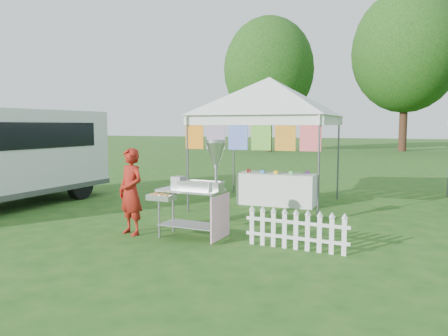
% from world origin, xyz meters
% --- Properties ---
extents(ground, '(120.00, 120.00, 0.00)m').
position_xyz_m(ground, '(0.00, 0.00, 0.00)').
color(ground, '#1D4A15').
rests_on(ground, ground).
extents(canopy_main, '(4.24, 4.24, 3.45)m').
position_xyz_m(canopy_main, '(0.00, 3.49, 2.99)').
color(canopy_main, '#59595E').
rests_on(canopy_main, ground).
extents(tree_left, '(6.40, 6.40, 9.53)m').
position_xyz_m(tree_left, '(-6.00, 24.00, 5.83)').
color(tree_left, '#351F13').
rests_on(tree_left, ground).
extents(tree_mid, '(7.60, 7.60, 11.52)m').
position_xyz_m(tree_mid, '(3.00, 28.00, 7.14)').
color(tree_mid, '#351F13').
rests_on(tree_mid, ground).
extents(donut_cart, '(1.23, 0.77, 1.66)m').
position_xyz_m(donut_cart, '(-0.17, 0.04, 0.98)').
color(donut_cart, gray).
rests_on(donut_cart, ground).
extents(vendor, '(0.64, 0.52, 1.50)m').
position_xyz_m(vendor, '(-1.41, -0.12, 0.75)').
color(vendor, maroon).
rests_on(vendor, ground).
extents(picket_fence, '(1.62, 0.14, 0.56)m').
position_xyz_m(picket_fence, '(1.45, 0.01, 0.29)').
color(picket_fence, white).
rests_on(picket_fence, ground).
extents(display_table, '(1.80, 0.70, 0.75)m').
position_xyz_m(display_table, '(0.19, 3.59, 0.38)').
color(display_table, white).
rests_on(display_table, ground).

